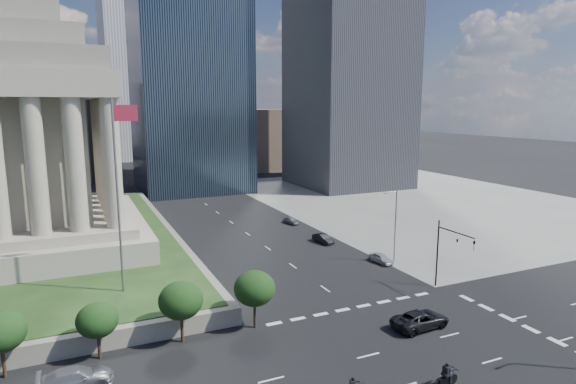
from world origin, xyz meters
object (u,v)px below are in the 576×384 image
pickup_truck (420,320)px  suv_grey (76,378)px  parked_sedan_mid (323,238)px  parked_sedan_near (381,258)px  parked_sedan_far (291,220)px  motorcycle_lead (446,375)px  street_lamp_north (394,222)px  flagpole (119,186)px  war_memorial (1,104)px  traffic_signal_ne (449,247)px

pickup_truck → suv_grey: 30.52m
parked_sedan_mid → parked_sedan_near: bearing=-85.7°
parked_sedan_far → motorcycle_lead: bearing=-111.3°
street_lamp_north → parked_sedan_mid: street_lamp_north is taller
flagpole → pickup_truck: size_ratio=3.38×
war_memorial → pickup_truck: 58.99m
suv_grey → parked_sedan_near: bearing=-68.8°
war_memorial → flagpole: (12.17, -24.00, -8.29)m
traffic_signal_ne → parked_sedan_far: 37.10m
pickup_truck → motorcycle_lead: (-4.87, -8.78, 0.16)m
flagpole → traffic_signal_ne: size_ratio=2.50×
street_lamp_north → parked_sedan_near: 5.33m
parked_sedan_near → war_memorial: bearing=148.3°
war_memorial → pickup_truck: bearing=-47.2°
flagpole → parked_sedan_far: (31.43, 26.39, -12.49)m
flagpole → street_lamp_north: bearing=1.6°
street_lamp_north → parked_sedan_mid: 13.81m
parked_sedan_mid → motorcycle_lead: motorcycle_lead is taller
flagpole → parked_sedan_near: bearing=2.1°
war_memorial → motorcycle_lead: war_memorial is taller
parked_sedan_near → parked_sedan_far: bearing=89.2°
traffic_signal_ne → suv_grey: (-39.36, -3.56, -4.46)m
war_memorial → suv_grey: 43.70m
traffic_signal_ne → parked_sedan_far: (-2.89, 36.69, -4.62)m
war_memorial → parked_sedan_mid: size_ratio=9.34×
flagpole → motorcycle_lead: bearing=-51.1°
parked_sedan_far → street_lamp_north: bearing=-91.1°
suv_grey → parked_sedan_mid: bearing=-53.3°
flagpole → parked_sedan_far: bearing=40.0°
street_lamp_north → war_memorial: bearing=154.1°
war_memorial → street_lamp_north: 54.92m
traffic_signal_ne → pickup_truck: 11.80m
traffic_signal_ne → street_lamp_north: street_lamp_north is taller
street_lamp_north → pickup_truck: bearing=-119.1°
street_lamp_north → motorcycle_lead: street_lamp_north is taller
pickup_truck → motorcycle_lead: 10.04m
war_memorial → suv_grey: bearing=-79.3°
pickup_truck → parked_sedan_far: 43.40m
pickup_truck → suv_grey: (-30.40, 2.71, -0.04)m
street_lamp_north → suv_grey: bearing=-159.7°
motorcycle_lead → street_lamp_north: bearing=53.7°
parked_sedan_mid → motorcycle_lead: size_ratio=1.59×
war_memorial → parked_sedan_mid: war_memorial is taller
traffic_signal_ne → street_lamp_north: bearing=85.8°
flagpole → parked_sedan_near: 35.60m
parked_sedan_mid → parked_sedan_far: parked_sedan_mid is taller
flagpole → suv_grey: size_ratio=3.69×
street_lamp_north → suv_grey: street_lamp_north is taller
parked_sedan_mid → flagpole: bearing=-164.4°
war_memorial → parked_sedan_near: (45.50, -22.77, -20.74)m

